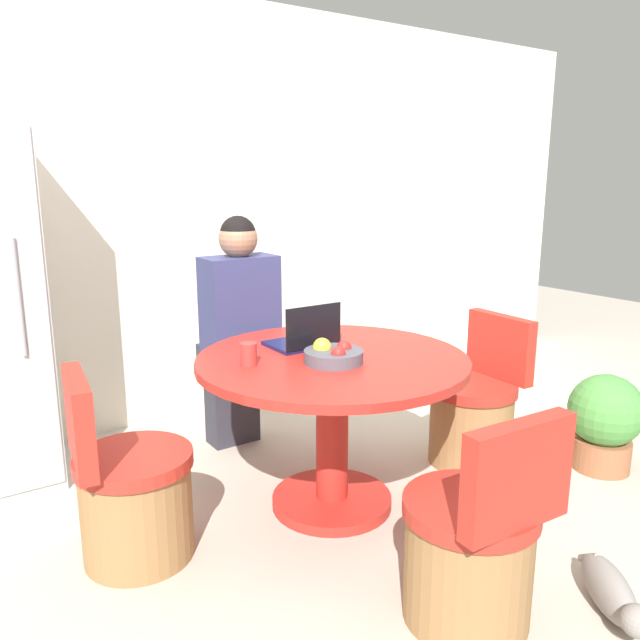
# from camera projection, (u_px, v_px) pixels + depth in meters

# --- Properties ---
(ground_plane) EXTENTS (12.00, 12.00, 0.00)m
(ground_plane) POSITION_uv_depth(u_px,v_px,m) (347.00, 518.00, 2.86)
(ground_plane) COLOR #B2A899
(wall_back) EXTENTS (7.00, 0.06, 2.60)m
(wall_back) POSITION_uv_depth(u_px,v_px,m) (190.00, 214.00, 3.90)
(wall_back) COLOR silver
(wall_back) RESTS_ON ground_plane
(dining_table) EXTENTS (1.23, 1.23, 0.74)m
(dining_table) POSITION_uv_depth(u_px,v_px,m) (332.00, 398.00, 2.85)
(dining_table) COLOR #B2261E
(dining_table) RESTS_ON ground_plane
(chair_left_side) EXTENTS (0.48, 0.47, 0.80)m
(chair_left_side) POSITION_uv_depth(u_px,v_px,m) (131.00, 496.00, 2.51)
(chair_left_side) COLOR olive
(chair_left_side) RESTS_ON ground_plane
(chair_near_camera) EXTENTS (0.47, 0.47, 0.80)m
(chair_near_camera) POSITION_uv_depth(u_px,v_px,m) (472.00, 551.00, 2.15)
(chair_near_camera) COLOR olive
(chair_near_camera) RESTS_ON ground_plane
(chair_right_side) EXTENTS (0.47, 0.47, 0.80)m
(chair_right_side) POSITION_uv_depth(u_px,v_px,m) (474.00, 414.00, 3.38)
(chair_right_side) COLOR olive
(chair_right_side) RESTS_ON ground_plane
(person_seated) EXTENTS (0.40, 0.37, 1.33)m
(person_seated) POSITION_uv_depth(u_px,v_px,m) (237.00, 324.00, 3.46)
(person_seated) COLOR #2D2D38
(person_seated) RESTS_ON ground_plane
(laptop) EXTENTS (0.30, 0.24, 0.22)m
(laptop) POSITION_uv_depth(u_px,v_px,m) (304.00, 338.00, 2.95)
(laptop) COLOR #141947
(laptop) RESTS_ON dining_table
(fruit_bowl) EXTENTS (0.26, 0.26, 0.10)m
(fruit_bowl) POSITION_uv_depth(u_px,v_px,m) (333.00, 355.00, 2.71)
(fruit_bowl) COLOR #4C4C56
(fruit_bowl) RESTS_ON dining_table
(coffee_cup) EXTENTS (0.07, 0.07, 0.10)m
(coffee_cup) POSITION_uv_depth(u_px,v_px,m) (248.00, 354.00, 2.67)
(coffee_cup) COLOR #B2332D
(coffee_cup) RESTS_ON dining_table
(cat) EXTENTS (0.32, 0.43, 0.17)m
(cat) POSITION_uv_depth(u_px,v_px,m) (612.00, 592.00, 2.22)
(cat) COLOR gray
(cat) RESTS_ON ground_plane
(potted_plant) EXTENTS (0.38, 0.38, 0.52)m
(potted_plant) POSITION_uv_depth(u_px,v_px,m) (605.00, 419.00, 3.29)
(potted_plant) COLOR #935638
(potted_plant) RESTS_ON ground_plane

